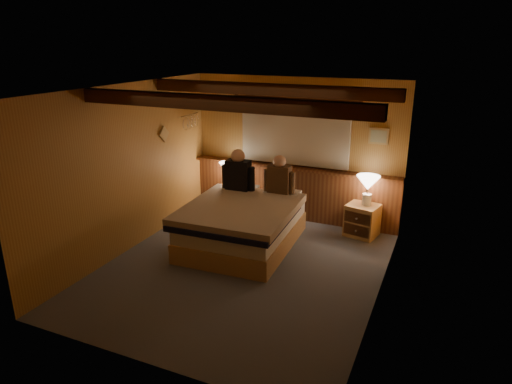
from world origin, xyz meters
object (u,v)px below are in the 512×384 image
Objects in this scene: lamp_left at (229,170)px; person_left at (238,173)px; person_right at (279,177)px; nightstand_right at (362,220)px; bed at (243,224)px; nightstand_left at (230,200)px; duffel_bag at (230,214)px; lamp_right at (368,185)px.

person_left reaches higher than lamp_left.
nightstand_right is at bearing 14.07° from person_right.
nightstand_left is (-0.77, 1.09, -0.09)m from bed.
person_right is at bearing -151.85° from nightstand_right.
nightstand_right is 2.17m from duffel_bag.
duffel_bag is (-0.87, -0.04, -0.74)m from person_right.
nightstand_left is 0.97× the size of nightstand_right.
lamp_left is at bearing 127.59° from person_left.
person_left is at bearing -7.00° from duffel_bag.
lamp_right is (0.04, 0.03, 0.59)m from nightstand_right.
nightstand_left is 0.87× the size of duffel_bag.
nightstand_left is at bearing 127.69° from person_left.
lamp_left is at bearing -179.94° from lamp_right.
lamp_left is at bearing 122.61° from bed.
lamp_right is 1.37m from person_right.
bed is at bearing -36.36° from duffel_bag.
nightstand_right is 1.26× the size of lamp_left.
person_right is 1.03× the size of duffel_bag.
duffel_bag is (-0.57, 0.68, -0.18)m from bed.
person_right reaches higher than nightstand_right.
lamp_right is 2.32m from duffel_bag.
lamp_right is 0.69× the size of person_left.
person_left is (-1.93, -0.48, 0.68)m from nightstand_right.
bed is 2.97× the size of person_left.
person_left reaches higher than nightstand_left.
nightstand_left is 0.56m from lamp_left.
person_left is at bearing -49.72° from lamp_left.
bed reaches higher than duffel_bag.
lamp_right is at bearing 11.90° from person_left.
bed is 3.84× the size of nightstand_left.
lamp_right is at bearing 31.94° from bed.
duffel_bag is at bearing -53.63° from nightstand_left.
duffel_bag is (0.22, -0.43, -0.64)m from lamp_left.
nightstand_right is (1.57, 1.09, -0.09)m from bed.
person_left is 0.80m from duffel_bag.
bed is 2.02m from lamp_right.
person_left reaches higher than duffel_bag.
duffel_bag is (0.20, -0.41, -0.08)m from nightstand_left.
bed is 0.96m from person_right.
lamp_right is (1.61, 1.11, 0.50)m from bed.
person_left is at bearing -39.84° from nightstand_left.
nightstand_left is at bearing -168.02° from nightstand_right.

